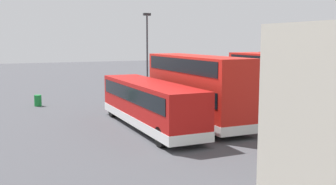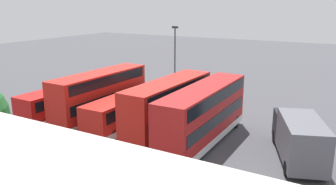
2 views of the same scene
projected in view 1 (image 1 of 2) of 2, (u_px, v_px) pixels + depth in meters
ground_plane at (178, 100)px, 36.97m from camera, size 140.00×140.00×0.00m
bus_double_decker_near_end at (319, 81)px, 30.28m from camera, size 2.65×11.88×4.55m
bus_double_decker_second at (281, 82)px, 29.28m from camera, size 2.88×10.75×4.55m
bus_single_deck_third at (238, 96)px, 27.73m from camera, size 2.68×10.78×2.95m
bus_double_decker_fourth at (196, 87)px, 26.17m from camera, size 2.88×10.91×4.55m
bus_single_deck_fifth at (149, 103)px, 24.78m from camera, size 2.76×11.91×2.95m
car_hatchback_silver at (199, 87)px, 40.71m from camera, size 4.24×2.41×1.43m
lamp_post_tall at (147, 49)px, 37.22m from camera, size 0.70×0.30×8.12m
waste_bin_yellow at (38, 101)px, 33.25m from camera, size 0.60×0.60×0.95m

